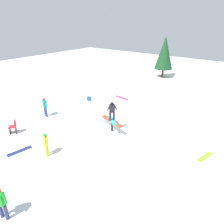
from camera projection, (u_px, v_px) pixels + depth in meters
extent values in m
plane|color=white|center=(112.00, 131.00, 14.42)|extent=(60.00, 60.00, 0.00)
cylinder|color=black|center=(112.00, 126.00, 14.28)|extent=(0.14, 0.14, 0.69)
cube|color=#A53F1E|center=(112.00, 121.00, 14.12)|extent=(2.02, 0.86, 0.08)
cube|color=white|center=(99.00, 118.00, 15.50)|extent=(2.16, 1.96, 0.65)
cube|color=#2FB5C0|center=(112.00, 120.00, 14.10)|extent=(1.29, 1.07, 0.03)
cylinder|color=#271A37|center=(110.00, 116.00, 13.95)|extent=(0.13, 0.13, 0.56)
cylinder|color=#271A37|center=(114.00, 116.00, 14.01)|extent=(0.13, 0.13, 0.56)
cube|color=black|center=(112.00, 109.00, 13.77)|extent=(0.35, 0.37, 0.50)
cylinder|color=black|center=(109.00, 107.00, 13.68)|extent=(0.23, 0.26, 0.45)
cylinder|color=black|center=(115.00, 107.00, 13.77)|extent=(0.23, 0.26, 0.45)
sphere|color=black|center=(112.00, 103.00, 13.63)|extent=(0.21, 0.21, 0.21)
cylinder|color=yellow|center=(47.00, 149.00, 11.91)|extent=(0.13, 0.13, 0.63)
cylinder|color=yellow|center=(46.00, 151.00, 11.69)|extent=(0.13, 0.13, 0.63)
cube|color=yellow|center=(45.00, 141.00, 11.57)|extent=(0.36, 0.36, 0.51)
cylinder|color=yellow|center=(46.00, 137.00, 11.70)|extent=(0.20, 0.21, 0.46)
cylinder|color=yellow|center=(44.00, 141.00, 11.34)|extent=(0.20, 0.21, 0.46)
sphere|color=green|center=(45.00, 135.00, 11.42)|extent=(0.20, 0.20, 0.20)
cylinder|color=navy|center=(46.00, 112.00, 16.29)|extent=(0.14, 0.14, 0.72)
cylinder|color=navy|center=(45.00, 111.00, 16.48)|extent=(0.14, 0.14, 0.72)
cube|color=teal|center=(45.00, 104.00, 16.13)|extent=(0.38, 0.29, 0.56)
cylinder|color=teal|center=(45.00, 103.00, 15.93)|extent=(0.20, 0.13, 0.49)
cylinder|color=teal|center=(43.00, 102.00, 16.23)|extent=(0.20, 0.13, 0.49)
sphere|color=brown|center=(44.00, 99.00, 15.98)|extent=(0.21, 0.21, 0.21)
cylinder|color=#3D406A|center=(1.00, 210.00, 8.12)|extent=(0.14, 0.14, 0.68)
cylinder|color=#3D406A|center=(6.00, 212.00, 8.03)|extent=(0.14, 0.14, 0.68)
cube|color=green|center=(0.00, 199.00, 7.83)|extent=(0.38, 0.29, 0.54)
cylinder|color=green|center=(4.00, 198.00, 7.71)|extent=(0.23, 0.14, 0.49)
cube|color=#93CC2B|center=(205.00, 157.00, 11.75)|extent=(0.59, 1.31, 0.02)
cube|color=#CC2096|center=(122.00, 98.00, 20.24)|extent=(1.55, 0.53, 0.02)
cube|color=navy|center=(20.00, 151.00, 12.24)|extent=(0.47, 1.40, 0.02)
cube|color=#3F3F44|center=(10.00, 130.00, 14.04)|extent=(0.32, 0.28, 0.44)
cube|color=#3F3F44|center=(16.00, 130.00, 14.11)|extent=(0.32, 0.28, 0.44)
cube|color=#B5262A|center=(12.00, 127.00, 13.98)|extent=(0.62, 0.62, 0.04)
cube|color=#B5262A|center=(15.00, 123.00, 13.93)|extent=(0.36, 0.31, 0.40)
cube|color=blue|center=(89.00, 99.00, 19.58)|extent=(0.32, 0.26, 0.34)
cylinder|color=#4C331E|center=(163.00, 73.00, 26.89)|extent=(0.24, 0.24, 1.07)
cone|color=#194723|center=(165.00, 53.00, 25.91)|extent=(2.13, 2.13, 3.78)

